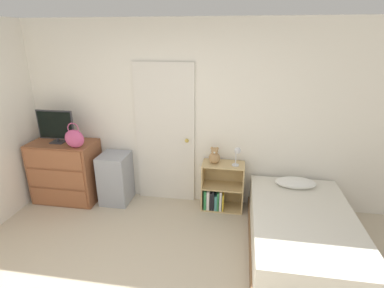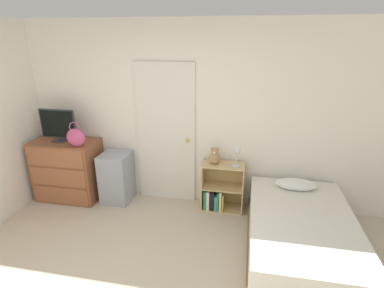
{
  "view_description": "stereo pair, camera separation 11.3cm",
  "coord_description": "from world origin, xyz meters",
  "px_view_note": "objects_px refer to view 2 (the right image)",
  "views": [
    {
      "loc": [
        0.91,
        -1.71,
        2.33
      ],
      "look_at": [
        0.31,
        1.97,
        0.97
      ],
      "focal_mm": 28.0,
      "sensor_mm": 36.0,
      "label": 1
    },
    {
      "loc": [
        1.02,
        -1.69,
        2.33
      ],
      "look_at": [
        0.31,
        1.97,
        0.97
      ],
      "focal_mm": 28.0,
      "sensor_mm": 36.0,
      "label": 2
    }
  ],
  "objects_px": {
    "bookshelf": "(219,191)",
    "bed": "(300,235)",
    "teddy_bear": "(215,157)",
    "desk_lamp": "(237,153)",
    "tv": "(58,125)",
    "storage_bin": "(117,177)",
    "dresser": "(68,170)",
    "handbag": "(76,137)"
  },
  "relations": [
    {
      "from": "dresser",
      "to": "handbag",
      "type": "xyz_separation_m",
      "value": [
        0.3,
        -0.16,
        0.58
      ]
    },
    {
      "from": "storage_bin",
      "to": "teddy_bear",
      "type": "height_order",
      "value": "teddy_bear"
    },
    {
      "from": "tv",
      "to": "bookshelf",
      "type": "height_order",
      "value": "tv"
    },
    {
      "from": "teddy_bear",
      "to": "desk_lamp",
      "type": "distance_m",
      "value": 0.32
    },
    {
      "from": "storage_bin",
      "to": "desk_lamp",
      "type": "bearing_deg",
      "value": 0.56
    },
    {
      "from": "tv",
      "to": "handbag",
      "type": "relative_size",
      "value": 1.53
    },
    {
      "from": "dresser",
      "to": "bookshelf",
      "type": "relative_size",
      "value": 1.34
    },
    {
      "from": "tv",
      "to": "desk_lamp",
      "type": "relative_size",
      "value": 2.02
    },
    {
      "from": "dresser",
      "to": "handbag",
      "type": "relative_size",
      "value": 2.63
    },
    {
      "from": "bookshelf",
      "to": "bed",
      "type": "distance_m",
      "value": 1.26
    },
    {
      "from": "handbag",
      "to": "desk_lamp",
      "type": "xyz_separation_m",
      "value": [
        2.16,
        0.23,
        -0.16
      ]
    },
    {
      "from": "handbag",
      "to": "teddy_bear",
      "type": "relative_size",
      "value": 1.47
    },
    {
      "from": "tv",
      "to": "teddy_bear",
      "type": "xyz_separation_m",
      "value": [
        2.22,
        0.12,
        -0.36
      ]
    },
    {
      "from": "dresser",
      "to": "storage_bin",
      "type": "bearing_deg",
      "value": 4.0
    },
    {
      "from": "tv",
      "to": "bookshelf",
      "type": "bearing_deg",
      "value": 2.91
    },
    {
      "from": "storage_bin",
      "to": "bookshelf",
      "type": "distance_m",
      "value": 1.51
    },
    {
      "from": "tv",
      "to": "teddy_bear",
      "type": "bearing_deg",
      "value": 2.99
    },
    {
      "from": "bookshelf",
      "to": "teddy_bear",
      "type": "height_order",
      "value": "teddy_bear"
    },
    {
      "from": "dresser",
      "to": "bed",
      "type": "relative_size",
      "value": 0.49
    },
    {
      "from": "desk_lamp",
      "to": "bookshelf",
      "type": "bearing_deg",
      "value": 169.35
    },
    {
      "from": "teddy_bear",
      "to": "bed",
      "type": "distance_m",
      "value": 1.43
    },
    {
      "from": "handbag",
      "to": "bookshelf",
      "type": "xyz_separation_m",
      "value": [
        1.94,
        0.27,
        -0.76
      ]
    },
    {
      "from": "storage_bin",
      "to": "bed",
      "type": "bearing_deg",
      "value": -15.93
    },
    {
      "from": "desk_lamp",
      "to": "handbag",
      "type": "bearing_deg",
      "value": -174.05
    },
    {
      "from": "teddy_bear",
      "to": "bed",
      "type": "relative_size",
      "value": 0.13
    },
    {
      "from": "tv",
      "to": "storage_bin",
      "type": "height_order",
      "value": "tv"
    },
    {
      "from": "desk_lamp",
      "to": "storage_bin",
      "type": "bearing_deg",
      "value": -179.44
    },
    {
      "from": "tv",
      "to": "handbag",
      "type": "height_order",
      "value": "tv"
    },
    {
      "from": "tv",
      "to": "bed",
      "type": "relative_size",
      "value": 0.28
    },
    {
      "from": "tv",
      "to": "teddy_bear",
      "type": "distance_m",
      "value": 2.25
    },
    {
      "from": "teddy_bear",
      "to": "desk_lamp",
      "type": "bearing_deg",
      "value": -7.8
    },
    {
      "from": "dresser",
      "to": "bookshelf",
      "type": "distance_m",
      "value": 2.25
    },
    {
      "from": "dresser",
      "to": "bookshelf",
      "type": "height_order",
      "value": "dresser"
    },
    {
      "from": "bed",
      "to": "handbag",
      "type": "bearing_deg",
      "value": 170.25
    },
    {
      "from": "tv",
      "to": "handbag",
      "type": "xyz_separation_m",
      "value": [
        0.35,
        -0.15,
        -0.11
      ]
    },
    {
      "from": "desk_lamp",
      "to": "bed",
      "type": "xyz_separation_m",
      "value": [
        0.77,
        -0.73,
        -0.63
      ]
    },
    {
      "from": "storage_bin",
      "to": "teddy_bear",
      "type": "relative_size",
      "value": 3.11
    },
    {
      "from": "handbag",
      "to": "teddy_bear",
      "type": "bearing_deg",
      "value": 8.16
    },
    {
      "from": "handbag",
      "to": "teddy_bear",
      "type": "xyz_separation_m",
      "value": [
        1.86,
        0.27,
        -0.24
      ]
    },
    {
      "from": "bed",
      "to": "storage_bin",
      "type": "bearing_deg",
      "value": 164.07
    },
    {
      "from": "tv",
      "to": "desk_lamp",
      "type": "height_order",
      "value": "tv"
    },
    {
      "from": "desk_lamp",
      "to": "bed",
      "type": "height_order",
      "value": "desk_lamp"
    }
  ]
}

